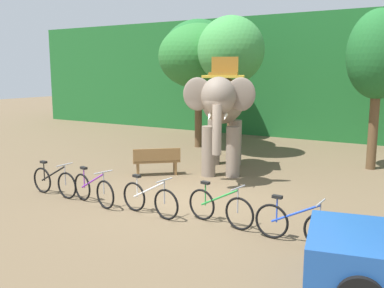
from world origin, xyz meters
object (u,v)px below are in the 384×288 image
(elephant, at_px, (222,106))
(bike_green, at_px, (220,208))
(tree_far_left, at_px, (231,51))
(wooden_bench, at_px, (157,161))
(tree_left, at_px, (198,51))
(tree_center_right, at_px, (199,57))
(bike_white, at_px, (150,199))
(bike_blue, at_px, (296,225))
(tree_center, at_px, (378,56))
(bike_purple, at_px, (93,189))
(bike_black, at_px, (54,182))

(elephant, distance_m, bike_green, 5.26)
(tree_far_left, relative_size, wooden_bench, 3.85)
(bike_green, bearing_deg, tree_left, 122.36)
(tree_center_right, bearing_deg, elephant, -50.68)
(wooden_bench, bearing_deg, elephant, 42.26)
(tree_center_right, height_order, bike_white, tree_center_right)
(bike_blue, xyz_separation_m, wooden_bench, (-5.54, 3.15, 0.09))
(tree_center, relative_size, wooden_bench, 3.80)
(tree_center, height_order, elephant, tree_center)
(wooden_bench, bearing_deg, bike_purple, -82.59)
(elephant, distance_m, bike_black, 5.70)
(tree_center, bearing_deg, tree_far_left, -176.63)
(tree_left, distance_m, bike_blue, 13.88)
(tree_center_right, xyz_separation_m, elephant, (3.09, -3.77, -1.71))
(tree_left, height_order, bike_purple, tree_left)
(bike_purple, bearing_deg, tree_far_left, 89.24)
(tree_center, bearing_deg, wooden_bench, -141.86)
(elephant, xyz_separation_m, bike_black, (-2.61, -4.73, -1.82))
(tree_left, height_order, bike_white, tree_left)
(elephant, bearing_deg, tree_far_left, 111.18)
(bike_white, bearing_deg, tree_center, 65.00)
(tree_center_right, height_order, bike_green, tree_center_right)
(tree_center_right, bearing_deg, wooden_bench, -74.07)
(tree_center_right, height_order, elephant, tree_center_right)
(tree_center, relative_size, bike_black, 3.11)
(bike_black, bearing_deg, bike_white, 0.64)
(bike_blue, relative_size, wooden_bench, 1.22)
(bike_white, relative_size, bike_blue, 1.00)
(tree_far_left, xyz_separation_m, bike_black, (-1.55, -7.49, -3.68))
(tree_far_left, distance_m, elephant, 3.49)
(bike_black, bearing_deg, tree_left, 99.10)
(tree_far_left, xyz_separation_m, tree_center, (5.21, 0.31, -0.27))
(bike_green, bearing_deg, wooden_bench, 142.06)
(wooden_bench, bearing_deg, tree_far_left, 82.79)
(elephant, xyz_separation_m, bike_green, (2.21, -4.42, -1.82))
(tree_far_left, height_order, wooden_bench, tree_far_left)
(tree_far_left, bearing_deg, bike_purple, -90.76)
(tree_far_left, distance_m, bike_white, 8.46)
(tree_left, relative_size, tree_center, 1.08)
(tree_left, relative_size, bike_blue, 3.36)
(bike_black, height_order, bike_green, same)
(bike_purple, relative_size, bike_blue, 0.98)
(bike_white, bearing_deg, bike_green, 9.50)
(bike_black, distance_m, wooden_bench, 3.44)
(tree_center_right, distance_m, wooden_bench, 6.42)
(bike_purple, height_order, bike_green, same)
(bike_purple, distance_m, bike_green, 3.39)
(tree_far_left, xyz_separation_m, bike_green, (3.27, -7.17, -3.68))
(tree_left, height_order, bike_black, tree_left)
(bike_purple, relative_size, bike_green, 0.99)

